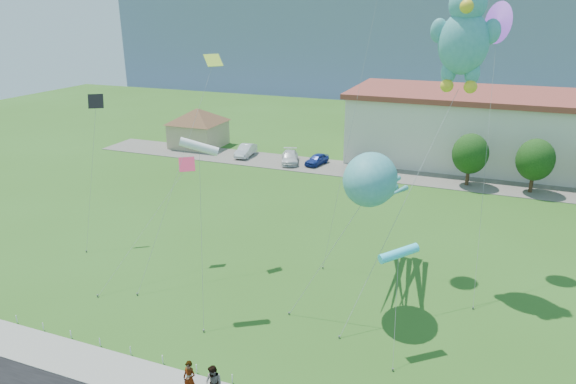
{
  "coord_description": "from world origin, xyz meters",
  "views": [
    {
      "loc": [
        10.94,
        -19.37,
        17.26
      ],
      "look_at": [
        0.31,
        8.0,
        6.72
      ],
      "focal_mm": 32.0,
      "sensor_mm": 36.0,
      "label": 1
    }
  ],
  "objects_px": {
    "pavilion": "(198,124)",
    "octopus_kite": "(375,185)",
    "pedestrian_left": "(190,378)",
    "parked_car_white": "(290,157)",
    "parked_car_blue": "(317,159)",
    "parked_car_black": "(360,167)",
    "teddy_bear_kite": "(464,35)",
    "parked_car_silver": "(246,150)",
    "pedestrian_right": "(214,384)"
  },
  "relations": [
    {
      "from": "parked_car_silver",
      "to": "parked_car_white",
      "type": "bearing_deg",
      "value": -11.17
    },
    {
      "from": "parked_car_black",
      "to": "teddy_bear_kite",
      "type": "relative_size",
      "value": 0.23
    },
    {
      "from": "pedestrian_right",
      "to": "parked_car_silver",
      "type": "bearing_deg",
      "value": 126.25
    },
    {
      "from": "parked_car_blue",
      "to": "parked_car_black",
      "type": "bearing_deg",
      "value": 0.6
    },
    {
      "from": "pedestrian_left",
      "to": "parked_car_blue",
      "type": "height_order",
      "value": "pedestrian_left"
    },
    {
      "from": "parked_car_black",
      "to": "teddy_bear_kite",
      "type": "height_order",
      "value": "teddy_bear_kite"
    },
    {
      "from": "pavilion",
      "to": "pedestrian_right",
      "type": "xyz_separation_m",
      "value": [
        24.84,
        -40.78,
        -1.99
      ]
    },
    {
      "from": "pavilion",
      "to": "teddy_bear_kite",
      "type": "xyz_separation_m",
      "value": [
        33.21,
        -24.13,
        12.76
      ]
    },
    {
      "from": "pedestrian_right",
      "to": "parked_car_black",
      "type": "xyz_separation_m",
      "value": [
        -2.12,
        36.85,
        -0.28
      ]
    },
    {
      "from": "pavilion",
      "to": "parked_car_white",
      "type": "relative_size",
      "value": 1.99
    },
    {
      "from": "pavilion",
      "to": "parked_car_silver",
      "type": "bearing_deg",
      "value": -16.26
    },
    {
      "from": "parked_car_silver",
      "to": "parked_car_blue",
      "type": "relative_size",
      "value": 1.18
    },
    {
      "from": "parked_car_black",
      "to": "octopus_kite",
      "type": "xyz_separation_m",
      "value": [
        6.58,
        -24.69,
        6.59
      ]
    },
    {
      "from": "pedestrian_left",
      "to": "pedestrian_right",
      "type": "xyz_separation_m",
      "value": [
        1.27,
        0.02,
        0.04
      ]
    },
    {
      "from": "pedestrian_left",
      "to": "octopus_kite",
      "type": "bearing_deg",
      "value": 69.19
    },
    {
      "from": "parked_car_white",
      "to": "parked_car_black",
      "type": "height_order",
      "value": "parked_car_black"
    },
    {
      "from": "teddy_bear_kite",
      "to": "pedestrian_right",
      "type": "bearing_deg",
      "value": -116.68
    },
    {
      "from": "pavilion",
      "to": "parked_car_black",
      "type": "xyz_separation_m",
      "value": [
        22.72,
        -3.94,
        -2.26
      ]
    },
    {
      "from": "pedestrian_left",
      "to": "parked_car_white",
      "type": "bearing_deg",
      "value": 108.51
    },
    {
      "from": "pedestrian_right",
      "to": "parked_car_blue",
      "type": "height_order",
      "value": "pedestrian_right"
    },
    {
      "from": "parked_car_black",
      "to": "teddy_bear_kite",
      "type": "bearing_deg",
      "value": -80.13
    },
    {
      "from": "octopus_kite",
      "to": "parked_car_black",
      "type": "bearing_deg",
      "value": 104.92
    },
    {
      "from": "parked_car_black",
      "to": "octopus_kite",
      "type": "distance_m",
      "value": 26.39
    },
    {
      "from": "pedestrian_left",
      "to": "octopus_kite",
      "type": "xyz_separation_m",
      "value": [
        5.73,
        12.18,
        6.34
      ]
    },
    {
      "from": "pavilion",
      "to": "octopus_kite",
      "type": "height_order",
      "value": "octopus_kite"
    },
    {
      "from": "parked_car_silver",
      "to": "parked_car_black",
      "type": "height_order",
      "value": "parked_car_silver"
    },
    {
      "from": "pavilion",
      "to": "parked_car_white",
      "type": "xyz_separation_m",
      "value": [
        14.08,
        -3.07,
        -2.29
      ]
    },
    {
      "from": "parked_car_silver",
      "to": "pedestrian_right",
      "type": "bearing_deg",
      "value": -70.53
    },
    {
      "from": "pavilion",
      "to": "parked_car_silver",
      "type": "xyz_separation_m",
      "value": [
        7.97,
        -2.32,
        -2.26
      ]
    },
    {
      "from": "octopus_kite",
      "to": "teddy_bear_kite",
      "type": "relative_size",
      "value": 0.54
    },
    {
      "from": "pavilion",
      "to": "teddy_bear_kite",
      "type": "distance_m",
      "value": 42.99
    },
    {
      "from": "pavilion",
      "to": "octopus_kite",
      "type": "distance_m",
      "value": 41.19
    },
    {
      "from": "pedestrian_right",
      "to": "octopus_kite",
      "type": "relative_size",
      "value": 0.18
    },
    {
      "from": "pedestrian_right",
      "to": "teddy_bear_kite",
      "type": "distance_m",
      "value": 23.77
    },
    {
      "from": "parked_car_white",
      "to": "parked_car_blue",
      "type": "height_order",
      "value": "parked_car_white"
    },
    {
      "from": "pavilion",
      "to": "parked_car_blue",
      "type": "relative_size",
      "value": 2.54
    },
    {
      "from": "pavilion",
      "to": "pedestrian_left",
      "type": "distance_m",
      "value": 47.17
    },
    {
      "from": "parked_car_white",
      "to": "teddy_bear_kite",
      "type": "bearing_deg",
      "value": -67.46
    },
    {
      "from": "octopus_kite",
      "to": "parked_car_white",
      "type": "bearing_deg",
      "value": 120.78
    },
    {
      "from": "parked_car_silver",
      "to": "octopus_kite",
      "type": "relative_size",
      "value": 0.42
    },
    {
      "from": "parked_car_silver",
      "to": "teddy_bear_kite",
      "type": "height_order",
      "value": "teddy_bear_kite"
    },
    {
      "from": "pedestrian_right",
      "to": "parked_car_blue",
      "type": "bearing_deg",
      "value": 113.78
    },
    {
      "from": "parked_car_white",
      "to": "parked_car_blue",
      "type": "bearing_deg",
      "value": -11.5
    },
    {
      "from": "pedestrian_left",
      "to": "parked_car_silver",
      "type": "height_order",
      "value": "pedestrian_left"
    },
    {
      "from": "parked_car_blue",
      "to": "teddy_bear_kite",
      "type": "distance_m",
      "value": 30.75
    },
    {
      "from": "parked_car_white",
      "to": "octopus_kite",
      "type": "bearing_deg",
      "value": -78.93
    },
    {
      "from": "parked_car_blue",
      "to": "parked_car_black",
      "type": "distance_m",
      "value": 5.62
    },
    {
      "from": "pedestrian_left",
      "to": "parked_car_black",
      "type": "bearing_deg",
      "value": 95.71
    },
    {
      "from": "parked_car_silver",
      "to": "parked_car_white",
      "type": "relative_size",
      "value": 0.93
    },
    {
      "from": "parked_car_blue",
      "to": "octopus_kite",
      "type": "relative_size",
      "value": 0.35
    }
  ]
}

